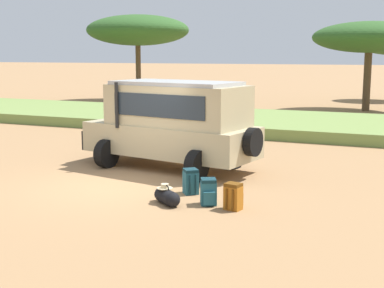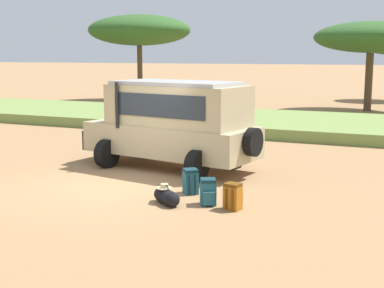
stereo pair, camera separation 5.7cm
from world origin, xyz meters
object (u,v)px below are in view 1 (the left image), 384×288
safari_vehicle (173,123)px  acacia_tree_centre_back (369,37)px  backpack_beside_front_wheel (209,192)px  acacia_tree_left_mid (138,30)px  backpack_cluster_center (191,182)px  backpack_near_rear_wheel (234,197)px  duffel_bag_low_black_case (167,196)px

safari_vehicle → acacia_tree_centre_back: bearing=79.8°
backpack_beside_front_wheel → acacia_tree_centre_back: bearing=87.3°
safari_vehicle → backpack_beside_front_wheel: size_ratio=9.68×
acacia_tree_left_mid → backpack_cluster_center: bearing=-58.0°
backpack_near_rear_wheel → acacia_tree_left_mid: bearing=123.6°
backpack_near_rear_wheel → safari_vehicle: bearing=132.4°
safari_vehicle → backpack_near_rear_wheel: safari_vehicle is taller
backpack_cluster_center → acacia_tree_centre_back: acacia_tree_centre_back is taller
safari_vehicle → backpack_cluster_center: (1.57, -2.36, -1.01)m
acacia_tree_centre_back → acacia_tree_left_mid: bearing=178.7°
backpack_cluster_center → backpack_beside_front_wheel: bearing=-43.7°
backpack_cluster_center → backpack_near_rear_wheel: 1.55m
acacia_tree_left_mid → acacia_tree_centre_back: acacia_tree_left_mid is taller
safari_vehicle → backpack_near_rear_wheel: size_ratio=9.78×
backpack_cluster_center → acacia_tree_left_mid: acacia_tree_left_mid is taller
backpack_beside_front_wheel → acacia_tree_centre_back: acacia_tree_centre_back is taller
backpack_cluster_center → acacia_tree_left_mid: bearing=122.0°
safari_vehicle → acacia_tree_left_mid: 22.13m
backpack_beside_front_wheel → backpack_cluster_center: 1.00m
duffel_bag_low_black_case → acacia_tree_centre_back: acacia_tree_centre_back is taller
safari_vehicle → acacia_tree_left_mid: size_ratio=0.79×
backpack_near_rear_wheel → acacia_tree_centre_back: 21.76m
backpack_beside_front_wheel → backpack_near_rear_wheel: bearing=-11.3°
safari_vehicle → backpack_cluster_center: bearing=-56.4°
safari_vehicle → acacia_tree_left_mid: acacia_tree_left_mid is taller
safari_vehicle → acacia_tree_centre_back: acacia_tree_centre_back is taller
backpack_beside_front_wheel → acacia_tree_centre_back: 21.66m
backpack_cluster_center → backpack_near_rear_wheel: size_ratio=1.04×
backpack_near_rear_wheel → backpack_beside_front_wheel: bearing=168.7°
acacia_tree_centre_back → duffel_bag_low_black_case: bearing=-94.9°
duffel_bag_low_black_case → acacia_tree_centre_back: bearing=85.1°
acacia_tree_left_mid → acacia_tree_centre_back: 14.85m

